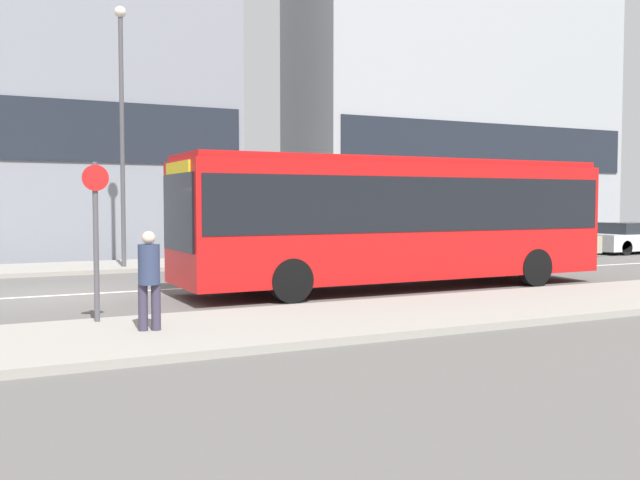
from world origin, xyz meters
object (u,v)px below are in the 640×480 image
at_px(street_lamp, 122,112).
at_px(parked_car_2, 631,239).
at_px(parked_car_0, 442,244).
at_px(pedestrian_near_stop, 149,275).
at_px(parked_car_1, 545,241).
at_px(bus_stop_sign, 96,229).
at_px(city_bus, 396,214).

bearing_deg(street_lamp, parked_car_2, -4.93).
relative_size(parked_car_0, pedestrian_near_stop, 2.66).
bearing_deg(parked_car_1, parked_car_0, -178.78).
relative_size(parked_car_1, pedestrian_near_stop, 2.65).
bearing_deg(parked_car_0, pedestrian_near_stop, -142.87).
distance_m(pedestrian_near_stop, street_lamp, 12.25).
relative_size(parked_car_2, bus_stop_sign, 1.48).
xyz_separation_m(pedestrian_near_stop, street_lamp, (1.83, 11.46, 3.93)).
bearing_deg(street_lamp, pedestrian_near_stop, -99.06).
xyz_separation_m(city_bus, parked_car_2, (15.36, 5.84, -1.23)).
relative_size(city_bus, parked_car_0, 2.65).
bearing_deg(parked_car_2, city_bus, -159.17).
relative_size(city_bus, street_lamp, 1.38).
xyz_separation_m(parked_car_0, bus_stop_sign, (-13.21, -8.32, 1.07)).
relative_size(parked_car_0, street_lamp, 0.52).
distance_m(parked_car_0, street_lamp, 11.76).
height_order(city_bus, parked_car_1, city_bus).
height_order(city_bus, parked_car_0, city_bus).
bearing_deg(city_bus, pedestrian_near_stop, -147.80).
bearing_deg(bus_stop_sign, city_bus, 18.86).
distance_m(city_bus, bus_stop_sign, 8.09).
height_order(parked_car_0, parked_car_2, parked_car_0).
relative_size(pedestrian_near_stop, street_lamp, 0.20).
height_order(city_bus, street_lamp, street_lamp).
height_order(parked_car_1, pedestrian_near_stop, pedestrian_near_stop).
relative_size(pedestrian_near_stop, bus_stop_sign, 0.58).
distance_m(parked_car_1, parked_car_2, 4.84).
relative_size(parked_car_1, bus_stop_sign, 1.54).
distance_m(city_bus, parked_car_0, 8.05).
bearing_deg(parked_car_1, bus_stop_sign, -155.14).
bearing_deg(parked_car_2, bus_stop_sign, -159.82).
distance_m(parked_car_1, pedestrian_near_stop, 20.04).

